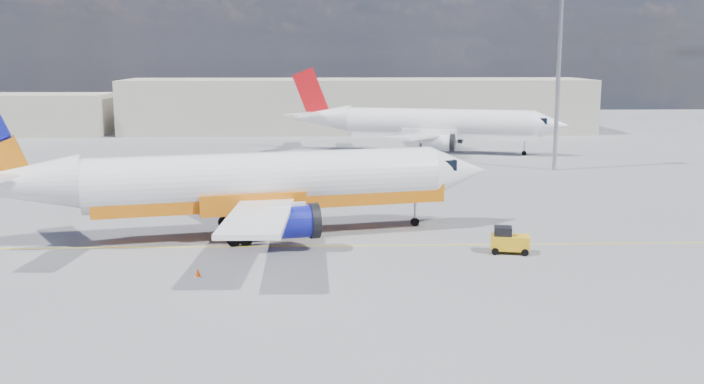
{
  "coord_description": "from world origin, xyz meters",
  "views": [
    {
      "loc": [
        0.09,
        -44.78,
        11.94
      ],
      "look_at": [
        1.7,
        2.6,
        3.5
      ],
      "focal_mm": 40.0,
      "sensor_mm": 36.0,
      "label": 1
    }
  ],
  "objects_px": {
    "gse_tug": "(509,241)",
    "traffic_cone": "(198,273)",
    "main_jet": "(249,183)",
    "second_jet": "(431,125)"
  },
  "relations": [
    {
      "from": "main_jet",
      "to": "gse_tug",
      "type": "height_order",
      "value": "main_jet"
    },
    {
      "from": "gse_tug",
      "to": "traffic_cone",
      "type": "xyz_separation_m",
      "value": [
        -17.95,
        -4.57,
        -0.51
      ]
    },
    {
      "from": "main_jet",
      "to": "traffic_cone",
      "type": "bearing_deg",
      "value": -114.58
    },
    {
      "from": "second_jet",
      "to": "main_jet",
      "type": "bearing_deg",
      "value": -96.69
    },
    {
      "from": "second_jet",
      "to": "traffic_cone",
      "type": "xyz_separation_m",
      "value": [
        -19.62,
        -52.79,
        -3.15
      ]
    },
    {
      "from": "main_jet",
      "to": "gse_tug",
      "type": "xyz_separation_m",
      "value": [
        16.05,
        -5.01,
        -2.76
      ]
    },
    {
      "from": "main_jet",
      "to": "traffic_cone",
      "type": "relative_size",
      "value": 68.46
    },
    {
      "from": "main_jet",
      "to": "traffic_cone",
      "type": "xyz_separation_m",
      "value": [
        -1.91,
        -9.58,
        -3.28
      ]
    },
    {
      "from": "main_jet",
      "to": "gse_tug",
      "type": "distance_m",
      "value": 17.04
    },
    {
      "from": "gse_tug",
      "to": "second_jet",
      "type": "bearing_deg",
      "value": 99.1
    }
  ]
}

